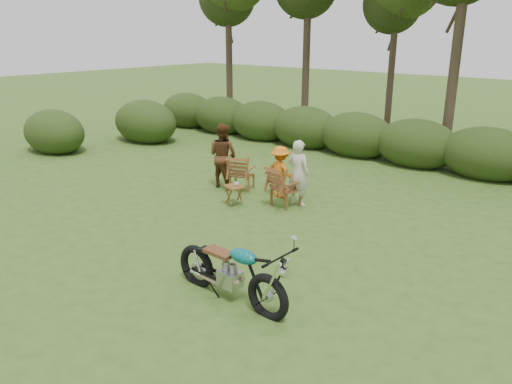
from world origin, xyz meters
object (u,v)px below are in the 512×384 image
Objects in this scene: lawn_chair_right at (286,205)px; side_table at (234,196)px; adult_b at (224,186)px; motorcycle at (230,298)px; adult_a at (297,205)px; lawn_chair_left at (242,189)px; cup at (237,184)px; child at (280,197)px.

side_table is (-0.92, -0.75, 0.23)m from lawn_chair_right.
adult_b is at bearing 6.45° from lawn_chair_right.
adult_a reaches higher than motorcycle.
lawn_chair_left is 1.78m from adult_a.
cup is 1.50m from adult_a.
motorcycle is at bearing 131.56° from adult_b.
lawn_chair_right is at bearing 116.64° from motorcycle.
adult_b reaches higher than child.
child is (-0.47, 0.41, 0.00)m from lawn_chair_right.
motorcycle is 2.19× the size of lawn_chair_right.
adult_b is 1.32× the size of child.
side_table is 0.28× the size of adult_b.
adult_a is at bearing -123.27° from lawn_chair_right.
adult_b is at bearing 145.36° from cup.
motorcycle is 5.70m from adult_b.
child is (0.42, 1.11, -0.51)m from cup.
lawn_chair_left is at bearing -3.36° from adult_a.
adult_a is at bearing 113.28° from motorcycle.
side_table is at bearing 132.52° from motorcycle.
cup is 1.57m from adult_b.
lawn_chair_left is 1.24m from side_table.
lawn_chair_left is 1.12m from child.
adult_b is 1.66m from child.
lawn_chair_right is 1.21m from side_table.
lawn_chair_right is 0.57× the size of adult_b.
lawn_chair_left is 1.93× the size of side_table.
adult_a is 0.93× the size of adult_b.
child is at bearing -18.39° from adult_a.
adult_b reaches higher than adult_a.
motorcycle is 1.63× the size of child.
lawn_chair_right is at bearing 38.32° from cup.
lawn_chair_right is 8.37× the size of cup.
cup is at bearing 103.43° from lawn_chair_left.
side_table is (-2.80, 3.17, 0.23)m from motorcycle.
adult_b is at bearing 9.88° from child.
adult_b is at bearing -8.55° from lawn_chair_left.
motorcycle is at bearing 110.97° from adult_a.
motorcycle reaches higher than cup.
adult_a is (0.19, 0.20, 0.00)m from lawn_chair_right.
side_table is 4.16× the size of cup.
cup is at bearing 70.07° from child.
adult_a is (1.08, 0.91, -0.51)m from cup.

